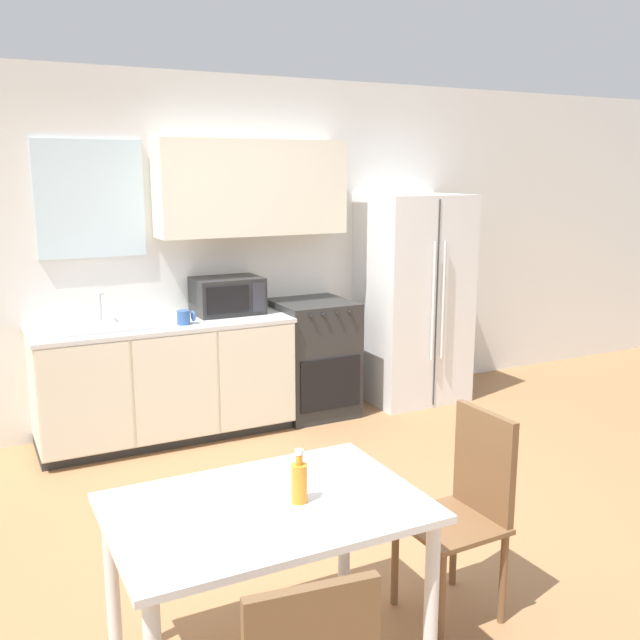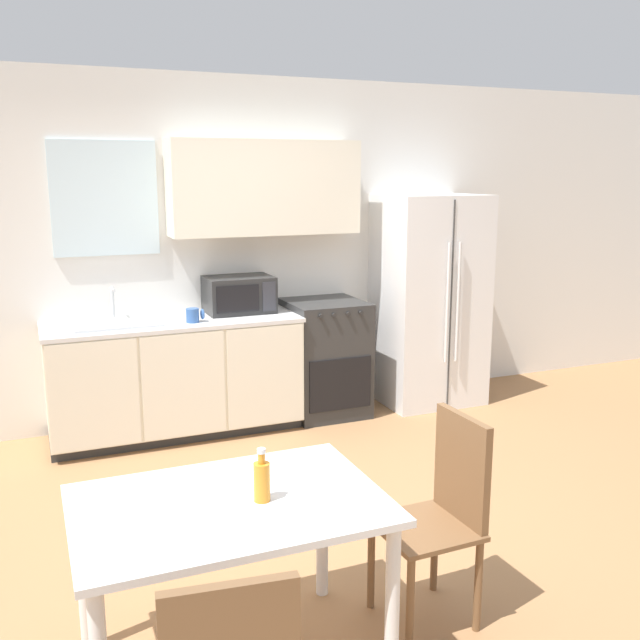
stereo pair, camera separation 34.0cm
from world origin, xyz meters
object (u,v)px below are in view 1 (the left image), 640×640
at_px(dining_table, 267,528).
at_px(refrigerator, 413,299).
at_px(coffee_mug, 185,317).
at_px(microwave, 228,296).
at_px(drink_bottle, 299,481).
at_px(oven_range, 313,358).
at_px(dining_chair_side, 468,498).

bearing_deg(dining_table, refrigerator, 47.24).
distance_m(coffee_mug, dining_table, 2.65).
relative_size(refrigerator, dining_table, 1.51).
distance_m(microwave, drink_bottle, 2.98).
xyz_separation_m(oven_range, refrigerator, (0.95, -0.03, 0.42)).
xyz_separation_m(dining_chair_side, drink_bottle, (-0.85, -0.04, 0.27)).
distance_m(refrigerator, microwave, 1.66).
relative_size(microwave, coffee_mug, 3.94).
distance_m(oven_range, dining_chair_side, 2.81).
xyz_separation_m(coffee_mug, dining_chair_side, (0.52, -2.59, -0.40)).
relative_size(oven_range, dining_table, 0.80).
bearing_deg(coffee_mug, oven_range, 7.86).
bearing_deg(microwave, dining_chair_side, -87.94).
bearing_deg(refrigerator, drink_bottle, -130.96).
bearing_deg(drink_bottle, coffee_mug, 82.85).
relative_size(microwave, dining_chair_side, 0.55).
height_order(refrigerator, dining_chair_side, refrigerator).
height_order(refrigerator, dining_table, refrigerator).
height_order(dining_table, drink_bottle, drink_bottle).
relative_size(microwave, drink_bottle, 2.43).
distance_m(microwave, dining_chair_side, 2.88).
height_order(refrigerator, coffee_mug, refrigerator).
xyz_separation_m(microwave, dining_chair_side, (0.10, -2.84, -0.49)).
distance_m(oven_range, dining_table, 3.16).
relative_size(coffee_mug, dining_chair_side, 0.14).
xyz_separation_m(refrigerator, dining_table, (-2.51, -2.72, -0.27)).
xyz_separation_m(microwave, drink_bottle, (-0.75, -2.87, -0.22)).
relative_size(coffee_mug, dining_table, 0.11).
distance_m(oven_range, drink_bottle, 3.15).
relative_size(coffee_mug, drink_bottle, 0.62).
bearing_deg(oven_range, dining_chair_side, -102.11).
bearing_deg(oven_range, drink_bottle, -117.33).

